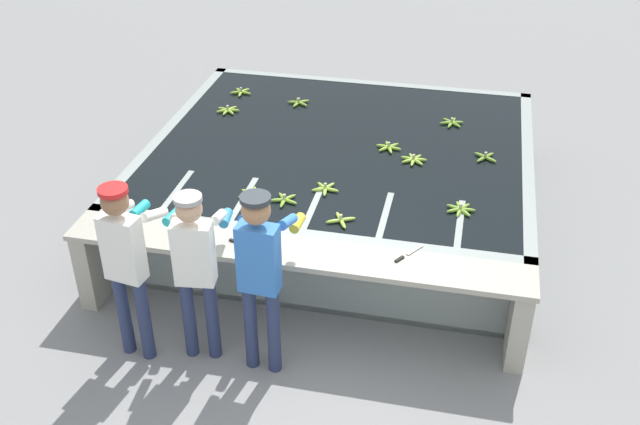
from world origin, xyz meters
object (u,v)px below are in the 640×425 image
(banana_bunch_floating_2, at_px, (341,220))
(banana_bunch_floating_4, at_px, (485,157))
(banana_bunch_floating_0, at_px, (452,123))
(knife_0, at_px, (241,243))
(banana_bunch_floating_9, at_px, (284,200))
(knife_1, at_px, (405,256))
(worker_2, at_px, (260,266))
(banana_bunch_floating_1, at_px, (228,110))
(banana_bunch_floating_10, at_px, (252,194))
(banana_bunch_floating_11, at_px, (325,188))
(banana_bunch_floating_7, at_px, (414,160))
(worker_0, at_px, (127,256))
(banana_bunch_floating_3, at_px, (241,92))
(banana_bunch_floating_8, at_px, (299,102))
(banana_bunch_floating_5, at_px, (460,209))
(worker_1, at_px, (196,261))
(banana_bunch_floating_6, at_px, (389,147))

(banana_bunch_floating_2, bearing_deg, banana_bunch_floating_4, 50.92)
(banana_bunch_floating_0, xyz_separation_m, knife_0, (-1.60, -2.84, -0.01))
(banana_bunch_floating_9, height_order, knife_1, banana_bunch_floating_9)
(worker_2, relative_size, banana_bunch_floating_1, 6.00)
(banana_bunch_floating_10, xyz_separation_m, banana_bunch_floating_11, (0.66, 0.25, 0.00))
(banana_bunch_floating_0, height_order, banana_bunch_floating_7, same)
(banana_bunch_floating_1, height_order, knife_1, banana_bunch_floating_1)
(worker_0, xyz_separation_m, banana_bunch_floating_10, (0.61, 1.41, -0.16))
(banana_bunch_floating_3, relative_size, banana_bunch_floating_8, 1.00)
(banana_bunch_floating_10, xyz_separation_m, knife_1, (1.55, -0.69, -0.01))
(banana_bunch_floating_1, bearing_deg, knife_1, -46.20)
(banana_bunch_floating_0, height_order, banana_bunch_floating_5, same)
(banana_bunch_floating_4, distance_m, banana_bunch_floating_8, 2.43)
(worker_1, distance_m, banana_bunch_floating_1, 3.20)
(banana_bunch_floating_7, height_order, banana_bunch_floating_9, same)
(banana_bunch_floating_3, distance_m, knife_0, 3.32)
(banana_bunch_floating_11, bearing_deg, banana_bunch_floating_2, -64.04)
(knife_1, bearing_deg, banana_bunch_floating_3, 128.28)
(banana_bunch_floating_7, bearing_deg, banana_bunch_floating_3, 149.93)
(banana_bunch_floating_6, bearing_deg, banana_bunch_floating_4, -0.67)
(banana_bunch_floating_4, bearing_deg, banana_bunch_floating_9, -144.84)
(banana_bunch_floating_2, distance_m, banana_bunch_floating_6, 1.55)
(banana_bunch_floating_9, bearing_deg, banana_bunch_floating_11, 41.03)
(banana_bunch_floating_2, relative_size, knife_1, 0.86)
(banana_bunch_floating_2, bearing_deg, banana_bunch_floating_7, 68.64)
(worker_2, distance_m, banana_bunch_floating_8, 3.59)
(banana_bunch_floating_2, height_order, banana_bunch_floating_11, same)
(worker_0, height_order, banana_bunch_floating_1, worker_0)
(banana_bunch_floating_7, bearing_deg, banana_bunch_floating_6, 141.98)
(banana_bunch_floating_4, bearing_deg, banana_bunch_floating_11, -146.28)
(banana_bunch_floating_3, height_order, banana_bunch_floating_11, same)
(knife_1, bearing_deg, worker_2, -148.72)
(banana_bunch_floating_0, xyz_separation_m, banana_bunch_floating_2, (-0.83, -2.29, 0.00))
(worker_1, relative_size, banana_bunch_floating_2, 5.97)
(banana_bunch_floating_10, bearing_deg, banana_bunch_floating_8, 92.18)
(worker_2, xyz_separation_m, knife_0, (-0.33, 0.52, -0.18))
(banana_bunch_floating_2, bearing_deg, banana_bunch_floating_5, 22.03)
(banana_bunch_floating_0, height_order, knife_0, banana_bunch_floating_0)
(worker_0, relative_size, banana_bunch_floating_5, 5.89)
(banana_bunch_floating_8, bearing_deg, banana_bunch_floating_10, -87.82)
(worker_1, distance_m, banana_bunch_floating_8, 3.50)
(banana_bunch_floating_10, bearing_deg, banana_bunch_floating_0, 49.19)
(banana_bunch_floating_3, bearing_deg, knife_0, -72.39)
(banana_bunch_floating_7, bearing_deg, banana_bunch_floating_9, -135.78)
(banana_bunch_floating_1, xyz_separation_m, knife_1, (2.39, -2.50, -0.01))
(banana_bunch_floating_4, relative_size, banana_bunch_floating_6, 0.89)
(banana_bunch_floating_3, bearing_deg, banana_bunch_floating_0, -7.25)
(banana_bunch_floating_4, height_order, banana_bunch_floating_5, same)
(banana_bunch_floating_3, bearing_deg, banana_bunch_floating_8, -11.39)
(banana_bunch_floating_1, distance_m, banana_bunch_floating_2, 2.72)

